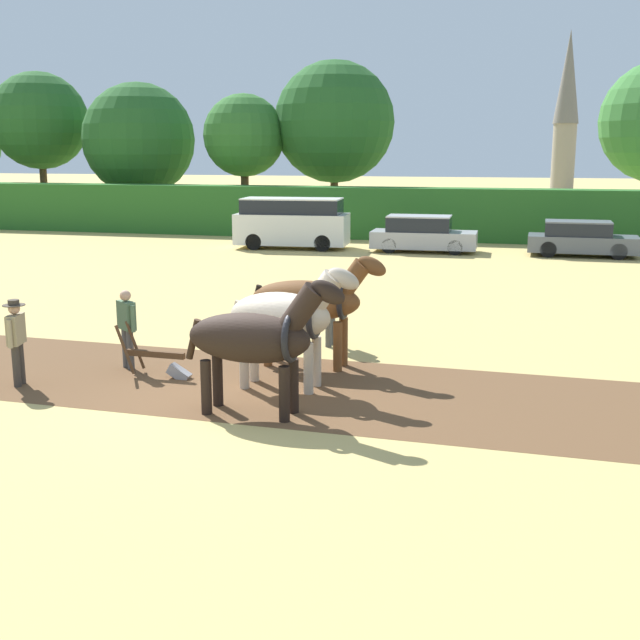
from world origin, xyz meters
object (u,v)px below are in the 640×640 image
Objects in this scene: plow at (161,361)px; farmer_beside_team at (330,301)px; church_spire at (566,111)px; draft_horse_trail_left at (311,301)px; tree_center at (244,136)px; tree_center_right at (335,122)px; parked_car_center_left at (581,239)px; farmer_at_plow at (127,324)px; farmer_onlooker_left at (16,336)px; draft_horse_lead_right at (286,317)px; draft_horse_lead_left at (256,338)px; tree_center_left at (139,140)px; parked_car_left at (422,235)px; tree_left at (39,121)px; parked_van at (292,223)px.

plow is 0.85× the size of farmer_beside_team.
church_spire is 5.01× the size of draft_horse_trail_left.
tree_center_right reaches higher than tree_center.
tree_center is 38.60m from church_spire.
tree_center reaches higher than parked_car_center_left.
farmer_onlooker_left reaches higher than farmer_at_plow.
farmer_beside_team is at bearing -14.14° from farmer_at_plow.
draft_horse_lead_right reaches higher than parked_car_center_left.
draft_horse_lead_right is 1.48× the size of farmer_beside_team.
farmer_onlooker_left is at bearing 176.12° from draft_horse_lead_left.
tree_center_left reaches higher than farmer_onlooker_left.
parked_car_center_left is at bearing 75.83° from draft_horse_lead_left.
draft_horse_lead_left is at bearing -70.08° from tree_center.
church_spire reaches higher than parked_car_left.
farmer_beside_team is (6.54, -27.84, -4.82)m from tree_center_right.
farmer_onlooker_left reaches higher than parked_car_left.
farmer_beside_team is (11.29, -26.05, -4.06)m from tree_center.
church_spire is at bearing 27.01° from farmer_at_plow.
draft_horse_lead_left is at bearing -78.81° from tree_center_right.
tree_left is at bearing 129.28° from draft_horse_lead_left.
tree_center_right reaches higher than draft_horse_trail_left.
church_spire is 60.67m from farmer_beside_team.
tree_center is 1.63× the size of parked_car_left.
farmer_at_plow is (14.74, -30.02, -4.00)m from tree_center_left.
tree_left is at bearing 139.61° from farmer_beside_team.
tree_left is 1.22× the size of tree_center.
farmer_at_plow is (-3.48, 0.50, -0.43)m from draft_horse_lead_right.
draft_horse_lead_left is 1.91× the size of plow.
farmer_at_plow is 4.53m from farmer_beside_team.
draft_horse_lead_left reaches higher than parked_car_center_left.
parked_car_center_left is (11.32, 22.18, -0.24)m from farmer_onlooker_left.
draft_horse_lead_left is 1.09× the size of draft_horse_lead_right.
tree_center_left is 0.89× the size of tree_center_right.
tree_left is 5.53× the size of farmer_onlooker_left.
draft_horse_lead_right is 1.75× the size of plow.
plow is 0.33× the size of parked_car_left.
tree_center_left is 2.80× the size of draft_horse_trail_left.
tree_center is at bearing -8.99° from tree_center_left.
tree_left is 37.94m from farmer_beside_team.
plow is (-9.69, -63.17, -7.38)m from church_spire.
farmer_beside_team is at bearing 29.40° from farmer_onlooker_left.
tree_center is at bearing 113.87° from draft_horse_trail_left.
church_spire is 2.88× the size of parked_van.
tree_center_left is 1.82× the size of parked_car_left.
farmer_onlooker_left is 0.36× the size of parked_car_left.
tree_center_left is 32.94m from farmer_beside_team.
farmer_at_plow is (3.04, -30.70, -4.92)m from tree_center_right.
tree_center_right is 29.00m from farmer_beside_team.
draft_horse_trail_left is 1.83× the size of farmer_at_plow.
draft_horse_lead_left is at bearing -84.42° from farmer_at_plow.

